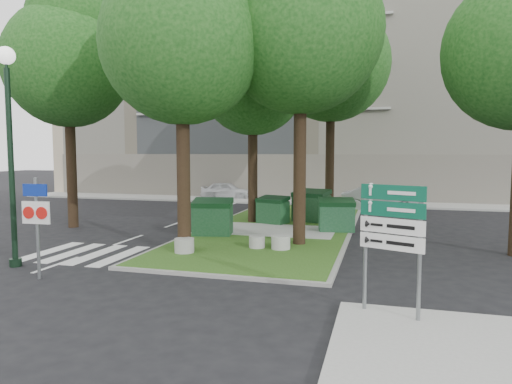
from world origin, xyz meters
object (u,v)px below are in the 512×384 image
(bollard_mid, at_px, (257,242))
(street_lamp, at_px, (9,130))
(tree_median_far, at_px, (333,52))
(dumpster_b, at_px, (273,210))
(bollard_right, at_px, (281,242))
(car_silver, at_px, (382,198))
(tree_median_near_right, at_px, (304,15))
(dumpster_a, at_px, (213,217))
(traffic_sign_pole, at_px, (37,214))
(directional_sign, at_px, (392,229))
(tree_street_left, at_px, (70,53))
(bollard_left, at_px, (184,245))
(litter_bin, at_px, (346,214))
(dumpster_c, at_px, (311,206))
(car_white, at_px, (227,190))
(tree_median_near_left, at_px, (185,28))
(dumpster_d, at_px, (336,215))
(tree_median_mid, at_px, (255,72))

(bollard_mid, xyz_separation_m, street_lamp, (-6.28, -3.92, 3.66))
(tree_median_far, height_order, dumpster_b, tree_median_far)
(bollard_right, distance_m, street_lamp, 8.90)
(dumpster_b, distance_m, car_silver, 8.22)
(tree_median_near_right, relative_size, tree_median_far, 0.96)
(dumpster_a, distance_m, traffic_sign_pole, 7.20)
(dumpster_a, height_order, directional_sign, directional_sign)
(tree_street_left, height_order, bollard_left, tree_street_left)
(bollard_mid, distance_m, litter_bin, 7.07)
(dumpster_a, xyz_separation_m, street_lamp, (-3.94, -5.84, 3.17))
(directional_sign, relative_size, car_silver, 0.59)
(dumpster_b, bearing_deg, dumpster_c, 51.60)
(dumpster_c, distance_m, litter_bin, 1.64)
(tree_street_left, distance_m, bollard_left, 10.93)
(litter_bin, height_order, street_lamp, street_lamp)
(dumpster_c, distance_m, directional_sign, 12.40)
(car_white, bearing_deg, bollard_mid, -161.93)
(bollard_right, bearing_deg, traffic_sign_pole, -138.39)
(litter_bin, bearing_deg, tree_median_far, 114.61)
(tree_median_near_left, height_order, car_white, tree_median_near_left)
(tree_street_left, bearing_deg, bollard_mid, -15.97)
(car_silver, bearing_deg, street_lamp, 153.42)
(bollard_left, distance_m, car_white, 18.01)
(dumpster_a, distance_m, car_silver, 11.97)
(tree_median_far, height_order, street_lamp, tree_median_far)
(bollard_left, bearing_deg, traffic_sign_pole, -126.56)
(dumpster_a, xyz_separation_m, dumpster_d, (4.59, 2.18, -0.03))
(street_lamp, height_order, traffic_sign_pole, street_lamp)
(bollard_mid, bearing_deg, tree_street_left, 164.03)
(directional_sign, bearing_deg, tree_median_mid, 139.53)
(dumpster_d, height_order, street_lamp, street_lamp)
(directional_sign, bearing_deg, dumpster_d, 123.27)
(dumpster_b, bearing_deg, car_white, 136.91)
(tree_median_near_left, distance_m, car_white, 18.76)
(bollard_right, bearing_deg, car_white, 115.16)
(directional_sign, bearing_deg, tree_median_near_left, 165.99)
(bollard_left, xyz_separation_m, traffic_sign_pole, (-2.59, -3.49, 1.38))
(bollard_mid, relative_size, litter_bin, 0.72)
(tree_median_mid, height_order, dumpster_c, tree_median_mid)
(bollard_left, height_order, car_white, car_white)
(bollard_left, distance_m, car_silver, 14.73)
(tree_median_near_left, xyz_separation_m, bollard_left, (0.10, -0.47, -6.97))
(tree_street_left, xyz_separation_m, traffic_sign_pole, (4.51, -7.46, -5.93))
(tree_median_near_right, xyz_separation_m, dumpster_b, (-2.08, 4.25, -7.27))
(litter_bin, bearing_deg, directional_sign, -81.46)
(bollard_left, relative_size, street_lamp, 0.10)
(traffic_sign_pole, bearing_deg, bollard_left, 50.01)
(bollard_left, relative_size, car_silver, 0.14)
(tree_median_mid, distance_m, tree_street_left, 8.11)
(dumpster_d, distance_m, bollard_left, 6.96)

